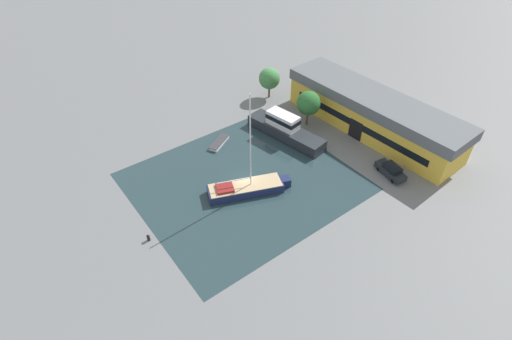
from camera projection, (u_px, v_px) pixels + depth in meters
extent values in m
plane|color=slate|center=(244.00, 182.00, 54.24)|extent=(440.00, 440.00, 0.00)
cube|color=#23383D|center=(244.00, 182.00, 54.24)|extent=(24.99, 27.92, 0.01)
cube|color=gold|center=(371.00, 118.00, 62.44)|extent=(29.22, 8.45, 4.42)
cube|color=#565B60|center=(375.00, 101.00, 60.47)|extent=(30.10, 8.70, 1.73)
cube|color=black|center=(355.00, 130.00, 61.08)|extent=(2.40, 0.16, 3.09)
cube|color=black|center=(356.00, 125.00, 60.52)|extent=(24.59, 1.05, 1.11)
cylinder|color=brown|center=(307.00, 118.00, 64.24)|extent=(0.35, 0.35, 2.54)
sphere|color=#28602D|center=(309.00, 103.00, 62.51)|extent=(3.80, 3.80, 3.80)
cylinder|color=brown|center=(269.00, 91.00, 71.23)|extent=(0.34, 0.34, 2.23)
sphere|color=#428447|center=(269.00, 78.00, 69.62)|extent=(3.73, 3.73, 3.73)
cube|color=#1E2328|center=(390.00, 171.00, 54.85)|extent=(4.88, 2.54, 0.84)
cube|color=black|center=(392.00, 168.00, 54.25)|extent=(2.65, 1.94, 0.63)
cube|color=black|center=(386.00, 163.00, 55.11)|extent=(0.28, 1.39, 0.51)
cylinder|color=black|center=(378.00, 169.00, 55.82)|extent=(0.63, 0.30, 0.60)
cylinder|color=black|center=(387.00, 166.00, 56.37)|extent=(0.63, 0.30, 0.60)
cylinder|color=black|center=(393.00, 181.00, 53.85)|extent=(0.63, 0.30, 0.60)
cylinder|color=black|center=(401.00, 178.00, 54.40)|extent=(0.63, 0.30, 0.60)
cube|color=#19234C|center=(245.00, 189.00, 52.26)|extent=(6.35, 10.21, 1.18)
cube|color=#19234C|center=(285.00, 181.00, 53.37)|extent=(1.65, 1.60, 1.18)
cube|color=tan|center=(245.00, 185.00, 51.86)|extent=(6.10, 9.80, 0.08)
cylinder|color=silver|center=(250.00, 143.00, 47.73)|extent=(0.16, 0.16, 13.24)
cylinder|color=silver|center=(234.00, 181.00, 50.83)|extent=(1.77, 4.16, 0.12)
cube|color=maroon|center=(225.00, 188.00, 51.19)|extent=(2.68, 2.76, 0.30)
cube|color=#23282D|center=(286.00, 132.00, 61.80)|extent=(13.70, 5.34, 1.71)
cube|color=black|center=(285.00, 136.00, 62.26)|extent=(13.84, 5.43, 0.18)
cube|color=silver|center=(283.00, 120.00, 60.91)|extent=(5.39, 3.08, 2.14)
cube|color=black|center=(283.00, 119.00, 60.78)|extent=(5.50, 3.16, 0.69)
cube|color=white|center=(219.00, 143.00, 60.80)|extent=(3.21, 4.29, 0.42)
cube|color=#333338|center=(219.00, 141.00, 60.64)|extent=(3.36, 4.48, 0.08)
cylinder|color=black|center=(149.00, 238.00, 46.17)|extent=(0.36, 0.36, 0.58)
sphere|color=black|center=(148.00, 236.00, 45.92)|extent=(0.39, 0.39, 0.39)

